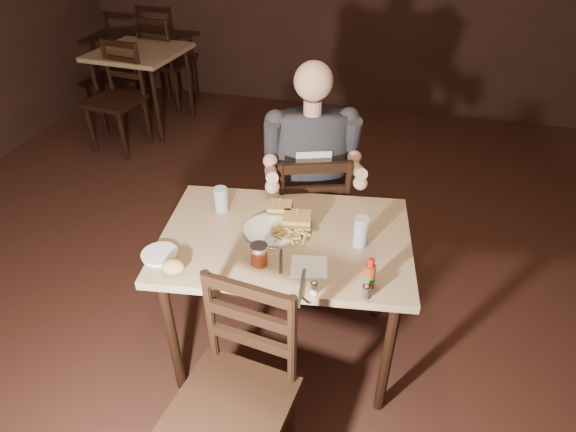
% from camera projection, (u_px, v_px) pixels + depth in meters
% --- Properties ---
extents(room_shell, '(7.00, 7.00, 7.00)m').
position_uv_depth(room_shell, '(259.00, 106.00, 1.84)').
color(room_shell, black).
rests_on(room_shell, ground).
extents(main_table, '(1.23, 0.90, 0.77)m').
position_uv_depth(main_table, '(285.00, 251.00, 2.26)').
color(main_table, tan).
rests_on(main_table, ground).
extents(bg_table, '(0.86, 0.86, 0.77)m').
position_uv_depth(bg_table, '(140.00, 59.00, 4.64)').
color(bg_table, tan).
rests_on(bg_table, ground).
extents(chair_far, '(0.57, 0.59, 0.94)m').
position_uv_depth(chair_far, '(309.00, 217.00, 2.85)').
color(chair_far, black).
rests_on(chair_far, ground).
extents(chair_near, '(0.49, 0.52, 0.93)m').
position_uv_depth(chair_near, '(231.00, 407.00, 1.83)').
color(chair_near, black).
rests_on(chair_near, ground).
extents(bg_chair_far, '(0.51, 0.55, 0.98)m').
position_uv_depth(bg_chair_far, '(168.00, 62.00, 5.18)').
color(bg_chair_far, black).
rests_on(bg_chair_far, ground).
extents(bg_chair_near, '(0.50, 0.54, 0.95)m').
position_uv_depth(bg_chair_near, '(114.00, 100.00, 4.32)').
color(bg_chair_near, black).
rests_on(bg_chair_near, ground).
extents(diner, '(0.63, 0.56, 0.91)m').
position_uv_depth(diner, '(312.00, 149.00, 2.54)').
color(diner, '#29282C').
rests_on(diner, chair_far).
extents(dinner_plate, '(0.28, 0.28, 0.01)m').
position_uv_depth(dinner_plate, '(271.00, 231.00, 2.23)').
color(dinner_plate, white).
rests_on(dinner_plate, main_table).
extents(sandwich_left, '(0.14, 0.13, 0.11)m').
position_uv_depth(sandwich_left, '(297.00, 217.00, 2.22)').
color(sandwich_left, tan).
rests_on(sandwich_left, dinner_plate).
extents(sandwich_right, '(0.12, 0.11, 0.10)m').
position_uv_depth(sandwich_right, '(280.00, 206.00, 2.30)').
color(sandwich_right, tan).
rests_on(sandwich_right, dinner_plate).
extents(fries_pile, '(0.23, 0.18, 0.04)m').
position_uv_depth(fries_pile, '(289.00, 233.00, 2.17)').
color(fries_pile, '#E3C069').
rests_on(fries_pile, dinner_plate).
extents(ketchup_dollop, '(0.05, 0.05, 0.01)m').
position_uv_depth(ketchup_dollop, '(299.00, 225.00, 2.24)').
color(ketchup_dollop, maroon).
rests_on(ketchup_dollop, dinner_plate).
extents(glass_left, '(0.08, 0.08, 0.13)m').
position_uv_depth(glass_left, '(221.00, 199.00, 2.34)').
color(glass_left, silver).
rests_on(glass_left, main_table).
extents(glass_right, '(0.07, 0.07, 0.15)m').
position_uv_depth(glass_right, '(361.00, 232.00, 2.11)').
color(glass_right, silver).
rests_on(glass_right, main_table).
extents(hot_sauce, '(0.05, 0.05, 0.14)m').
position_uv_depth(hot_sauce, '(370.00, 273.00, 1.90)').
color(hot_sauce, '#903210').
rests_on(hot_sauce, main_table).
extents(salt_shaker, '(0.04, 0.04, 0.06)m').
position_uv_depth(salt_shaker, '(314.00, 287.00, 1.89)').
color(salt_shaker, white).
rests_on(salt_shaker, main_table).
extents(pepper_shaker, '(0.04, 0.04, 0.06)m').
position_uv_depth(pepper_shaker, '(366.00, 291.00, 1.87)').
color(pepper_shaker, '#38332D').
rests_on(pepper_shaker, main_table).
extents(syrup_dispenser, '(0.08, 0.08, 0.10)m').
position_uv_depth(syrup_dispenser, '(259.00, 255.00, 2.02)').
color(syrup_dispenser, '#903210').
rests_on(syrup_dispenser, main_table).
extents(napkin, '(0.18, 0.17, 0.00)m').
position_uv_depth(napkin, '(309.00, 267.00, 2.03)').
color(napkin, white).
rests_on(napkin, main_table).
extents(knife, '(0.04, 0.23, 0.01)m').
position_uv_depth(knife, '(301.00, 288.00, 1.92)').
color(knife, silver).
rests_on(knife, napkin).
extents(fork, '(0.05, 0.16, 0.01)m').
position_uv_depth(fork, '(281.00, 261.00, 2.06)').
color(fork, silver).
rests_on(fork, napkin).
extents(side_plate, '(0.17, 0.17, 0.01)m').
position_uv_depth(side_plate, '(160.00, 255.00, 2.09)').
color(side_plate, white).
rests_on(side_plate, main_table).
extents(bread_roll, '(0.11, 0.09, 0.06)m').
position_uv_depth(bread_roll, '(173.00, 266.00, 1.97)').
color(bread_roll, tan).
rests_on(bread_roll, side_plate).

